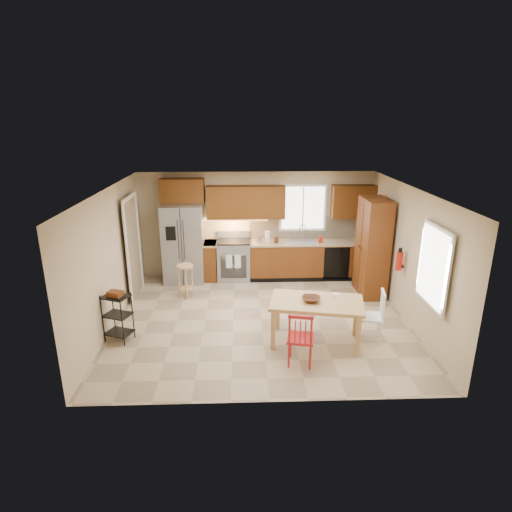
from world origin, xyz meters
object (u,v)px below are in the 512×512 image
(range_stove, at_px, (234,260))
(soap_bottle, at_px, (320,239))
(bar_stool, at_px, (186,281))
(refrigerator, at_px, (184,243))
(pantry, at_px, (372,247))
(table_jar, at_px, (335,297))
(dining_table, at_px, (316,322))
(table_bowl, at_px, (311,302))
(chair_red, at_px, (301,337))
(utility_cart, at_px, (118,317))
(fire_extinguisher, at_px, (399,261))
(chair_white, at_px, (370,316))

(range_stove, height_order, soap_bottle, soap_bottle)
(soap_bottle, relative_size, bar_stool, 0.26)
(refrigerator, bearing_deg, pantry, -12.62)
(table_jar, bearing_deg, dining_table, -164.05)
(table_bowl, relative_size, bar_stool, 0.43)
(chair_red, distance_m, utility_cart, 3.15)
(dining_table, bearing_deg, refrigerator, 142.02)
(chair_red, bearing_deg, fire_extinguisher, 50.27)
(fire_extinguisher, height_order, dining_table, fire_extinguisher)
(refrigerator, height_order, chair_red, refrigerator)
(range_stove, relative_size, soap_bottle, 4.82)
(chair_red, height_order, chair_white, same)
(range_stove, xyz_separation_m, table_jar, (1.77, -2.98, 0.33))
(fire_extinguisher, bearing_deg, bar_stool, 166.97)
(pantry, height_order, fire_extinguisher, pantry)
(chair_white, height_order, table_bowl, chair_white)
(pantry, xyz_separation_m, fire_extinguisher, (0.20, -1.05, 0.05))
(utility_cart, bearing_deg, range_stove, 77.38)
(chair_white, xyz_separation_m, table_jar, (-0.61, 0.05, 0.34))
(utility_cart, bearing_deg, fire_extinguisher, 30.85)
(refrigerator, relative_size, table_bowl, 5.85)
(soap_bottle, xyz_separation_m, chair_white, (0.36, -2.94, -0.54))
(fire_extinguisher, bearing_deg, chair_red, -141.09)
(dining_table, height_order, bar_stool, dining_table)
(soap_bottle, xyz_separation_m, utility_cart, (-3.98, -2.80, -0.56))
(refrigerator, distance_m, soap_bottle, 3.18)
(fire_extinguisher, distance_m, table_bowl, 2.14)
(dining_table, bearing_deg, table_bowl, -168.65)
(dining_table, bearing_deg, chair_red, -106.95)
(fire_extinguisher, xyz_separation_m, dining_table, (-1.74, -1.04, -0.73))
(refrigerator, relative_size, range_stove, 1.98)
(pantry, height_order, chair_red, pantry)
(chair_white, distance_m, bar_stool, 3.93)
(refrigerator, bearing_deg, utility_cart, -105.79)
(refrigerator, bearing_deg, fire_extinguisher, -24.52)
(range_stove, distance_m, soap_bottle, 2.10)
(dining_table, relative_size, table_bowl, 4.94)
(soap_bottle, bearing_deg, pantry, -43.45)
(soap_bottle, height_order, pantry, pantry)
(chair_red, distance_m, chair_white, 1.48)
(range_stove, bearing_deg, refrigerator, -177.01)
(chair_red, xyz_separation_m, utility_cart, (-3.04, 0.83, -0.02))
(fire_extinguisher, xyz_separation_m, table_bowl, (-1.84, -1.04, -0.34))
(table_bowl, bearing_deg, chair_red, -111.34)
(fire_extinguisher, relative_size, table_jar, 2.79)
(soap_bottle, bearing_deg, chair_white, -83.04)
(refrigerator, relative_size, chair_red, 2.02)
(pantry, distance_m, dining_table, 2.68)
(pantry, height_order, utility_cart, pantry)
(dining_table, distance_m, table_bowl, 0.40)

